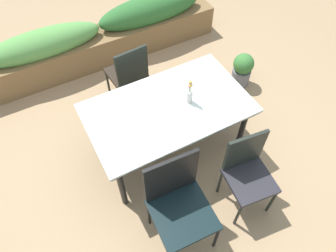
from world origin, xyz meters
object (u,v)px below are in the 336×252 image
Objects in this scene: dining_table at (168,112)px; flower_vase at (190,93)px; chair_near_right at (247,170)px; chair_far_side at (129,73)px; potted_plant at (242,69)px; planter_box at (102,38)px; chair_near_left at (178,201)px.

dining_table is 5.50× the size of flower_vase.
chair_far_side is at bearing -68.82° from chair_near_right.
potted_plant is (1.34, 0.47, -0.41)m from dining_table.
chair_far_side reaches higher than potted_plant.
planter_box is (-0.04, 1.81, -0.31)m from dining_table.
planter_box is (-0.25, 1.84, -0.49)m from flower_vase.
planter_box is at bearing -74.34° from chair_near_right.
planter_box is at bearing 136.01° from potted_plant.
chair_near_right is 0.72m from chair_near_left.
flower_vase is 0.61× the size of potted_plant.
chair_near_right is at bearing -80.45° from chair_far_side.
dining_table is at bearing -90.43° from chair_far_side.
flower_vase is (0.28, -0.88, 0.34)m from chair_far_side.
chair_far_side is 3.11× the size of flower_vase.
planter_box is (0.31, 2.64, -0.22)m from chair_near_left.
chair_near_right is 2.69m from planter_box.
chair_near_left is at bearing -125.53° from flower_vase.
chair_near_right is at bearing -178.16° from chair_near_left.
chair_near_left reaches higher than chair_far_side.
potted_plant is (0.98, 1.32, -0.26)m from chair_near_right.
chair_near_right is 1.66m from potted_plant.
chair_near_left reaches higher than planter_box.
flower_vase reaches higher than chair_far_side.
chair_near_left is 2.67m from planter_box.
dining_table is 1.48m from potted_plant.
dining_table is 0.29m from flower_vase.
chair_near_left is at bearing -96.76° from planter_box.
chair_near_right is (0.37, -0.85, -0.15)m from dining_table.
chair_near_left is at bearing -113.00° from dining_table.
chair_near_left is at bearing -142.50° from potted_plant.
potted_plant is at bearing 24.21° from flower_vase.
chair_far_side is at bearing 107.47° from flower_vase.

